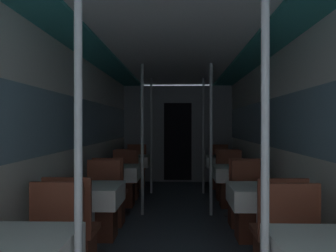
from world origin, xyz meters
TOP-DOWN VIEW (x-y plane):
  - wall_left at (-1.28, 3.64)m, footprint 0.05×10.08m
  - wall_right at (1.28, 3.64)m, footprint 0.05×10.08m
  - ceiling_panel at (0.00, 3.64)m, footprint 2.56×10.08m
  - bulkhead_far at (0.00, 7.57)m, footprint 2.51×0.09m
  - support_pole_left_0 at (-0.51, 0.88)m, footprint 0.05×0.05m
  - dining_table_left_1 at (-0.87, 2.62)m, footprint 0.65×0.65m
  - chair_left_near_1 at (-0.87, 2.03)m, footprint 0.40×0.40m
  - chair_left_far_1 at (-0.87, 3.21)m, footprint 0.40×0.40m
  - dining_table_left_2 at (-0.87, 4.37)m, footprint 0.65×0.65m
  - chair_left_near_2 at (-0.87, 3.78)m, footprint 0.40×0.40m
  - chair_left_far_2 at (-0.87, 4.95)m, footprint 0.40×0.40m
  - support_pole_left_2 at (-0.51, 4.37)m, footprint 0.05×0.05m
  - dining_table_left_3 at (-0.87, 6.11)m, footprint 0.65×0.65m
  - chair_left_near_3 at (-0.87, 5.52)m, footprint 0.40×0.40m
  - chair_left_far_3 at (-0.87, 6.70)m, footprint 0.40×0.40m
  - support_pole_left_3 at (-0.51, 6.11)m, footprint 0.05×0.05m
  - support_pole_right_0 at (0.51, 0.88)m, footprint 0.05×0.05m
  - dining_table_right_1 at (0.87, 2.62)m, footprint 0.65×0.65m
  - chair_right_near_1 at (0.87, 2.03)m, footprint 0.40×0.40m
  - chair_right_far_1 at (0.87, 3.21)m, footprint 0.40×0.40m
  - dining_table_right_2 at (0.87, 4.37)m, footprint 0.65×0.65m
  - chair_right_near_2 at (0.87, 3.78)m, footprint 0.40×0.40m
  - chair_right_far_2 at (0.87, 4.95)m, footprint 0.40×0.40m
  - support_pole_right_2 at (0.51, 4.37)m, footprint 0.05×0.05m
  - dining_table_right_3 at (0.87, 6.11)m, footprint 0.65×0.65m
  - chair_right_near_3 at (0.87, 5.52)m, footprint 0.40×0.40m
  - chair_right_far_3 at (0.87, 6.70)m, footprint 0.40×0.40m
  - support_pole_right_3 at (0.51, 6.11)m, footprint 0.05×0.05m

SIDE VIEW (x-z plane):
  - chair_left_near_1 at x=-0.87m, z-range -0.17..0.74m
  - chair_left_far_1 at x=-0.87m, z-range -0.17..0.74m
  - chair_left_near_2 at x=-0.87m, z-range -0.17..0.74m
  - chair_left_far_2 at x=-0.87m, z-range -0.17..0.74m
  - chair_left_near_3 at x=-0.87m, z-range -0.17..0.74m
  - chair_left_far_3 at x=-0.87m, z-range -0.17..0.74m
  - chair_right_near_1 at x=0.87m, z-range -0.17..0.74m
  - chair_right_far_1 at x=0.87m, z-range -0.17..0.74m
  - chair_right_near_2 at x=0.87m, z-range -0.17..0.74m
  - chair_right_far_2 at x=0.87m, z-range -0.17..0.74m
  - chair_right_near_3 at x=0.87m, z-range -0.17..0.74m
  - chair_right_far_3 at x=0.87m, z-range -0.17..0.74m
  - dining_table_left_1 at x=-0.87m, z-range 0.23..0.95m
  - dining_table_left_2 at x=-0.87m, z-range 0.23..0.95m
  - dining_table_left_3 at x=-0.87m, z-range 0.23..0.95m
  - dining_table_right_1 at x=0.87m, z-range 0.23..0.95m
  - dining_table_right_2 at x=0.87m, z-range 0.23..0.95m
  - dining_table_right_3 at x=0.87m, z-range 0.23..0.95m
  - bulkhead_far at x=0.00m, z-range -0.01..2.23m
  - support_pole_left_0 at x=-0.51m, z-range 0.00..2.23m
  - support_pole_left_2 at x=-0.51m, z-range 0.00..2.23m
  - support_pole_left_3 at x=-0.51m, z-range 0.00..2.23m
  - support_pole_right_0 at x=0.51m, z-range 0.00..2.23m
  - support_pole_right_2 at x=0.51m, z-range 0.00..2.23m
  - support_pole_right_3 at x=0.51m, z-range 0.00..2.23m
  - wall_left at x=-1.28m, z-range 0.03..2.26m
  - wall_right at x=1.28m, z-range 0.03..2.26m
  - ceiling_panel at x=0.00m, z-range 2.24..2.31m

